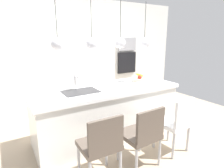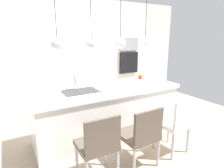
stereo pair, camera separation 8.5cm
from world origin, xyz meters
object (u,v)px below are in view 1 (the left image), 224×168
chair_middle (142,133)px  chair_far (176,122)px  fruit_bowl (140,79)px  microwave (127,44)px  chair_near (101,144)px  oven (127,63)px

chair_middle → chair_far: size_ratio=0.98×
fruit_bowl → microwave: 1.77m
fruit_bowl → chair_near: size_ratio=0.35×
oven → chair_middle: bearing=-120.8°
fruit_bowl → chair_far: (-0.12, -1.01, -0.45)m
chair_middle → chair_near: bearing=179.5°
fruit_bowl → chair_near: (-1.38, -1.01, -0.43)m
chair_middle → chair_far: chair_far is taller
chair_near → chair_far: chair_near is taller
chair_middle → chair_far: (0.65, 0.00, 0.01)m
fruit_bowl → microwave: bearing=63.9°
oven → chair_middle: size_ratio=0.65×
fruit_bowl → oven: bearing=63.9°
chair_near → chair_far: 1.26m
chair_far → chair_middle: bearing=-179.7°
microwave → chair_middle: (-1.50, -2.51, -1.05)m
oven → chair_near: 3.32m
microwave → chair_middle: bearing=-120.8°
microwave → chair_far: (-0.85, -2.50, -1.04)m
chair_middle → fruit_bowl: bearing=53.1°
microwave → chair_near: microwave is taller
microwave → oven: bearing=0.0°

